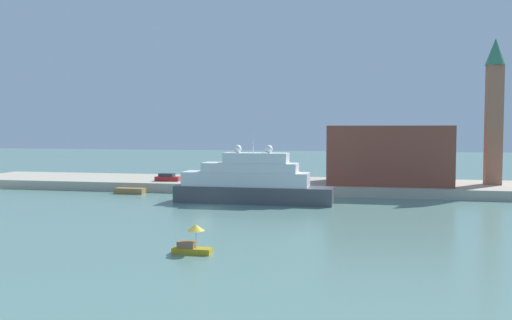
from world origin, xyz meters
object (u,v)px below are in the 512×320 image
Objects in this scene: person_figure at (193,178)px; mooring_bollard at (214,182)px; harbor_building at (388,155)px; small_motorboat at (192,242)px; bell_tower at (494,105)px; parked_car at (168,178)px; large_yacht at (251,183)px; work_barge at (130,191)px.

mooring_bollard is (5.02, -3.28, -0.33)m from person_figure.
harbor_building is 12.86× the size of person_figure.
small_motorboat is 55.30m from harbor_building.
mooring_bollard is (-47.22, -9.01, -13.25)m from bell_tower.
small_motorboat is at bearing -66.46° from parked_car.
large_yacht is 1.16× the size of harbor_building.
parked_car is at bearing 161.24° from mooring_bollard.
mooring_bollard is at bearing 129.20° from large_yacht.
person_figure reaches higher than parked_car.
person_figure is 6.00m from mooring_bollard.
large_yacht is 27.67m from harbor_building.
person_figure reaches higher than small_motorboat.
mooring_bollard is at bearing -169.20° from bell_tower.
harbor_building is 30.84m from mooring_bollard.
work_barge is at bearing 121.48° from small_motorboat.
mooring_bollard is (-11.05, 44.76, 1.01)m from small_motorboat.
harbor_building is at bearing 6.12° from person_figure.
large_yacht is at bearing -50.80° from mooring_bollard.
harbor_building reaches higher than mooring_bollard.
harbor_building is 40.01m from parked_car.
person_figure is at bearing 146.81° from mooring_bollard.
person_figure is (-34.69, -3.72, -4.33)m from harbor_building.
harbor_building is (43.81, 10.65, 6.20)m from work_barge.
large_yacht is 14.96× the size of person_figure.
large_yacht is at bearing -45.58° from person_figure.
bell_tower is 30.67× the size of mooring_bollard.
bell_tower is at bearing 10.80° from mooring_bollard.
work_barge is 64.37m from bell_tower.
harbor_building is at bearing 70.21° from small_motorboat.
mooring_bollard is (14.13, 3.65, 1.54)m from work_barge.
bell_tower is (61.35, 12.65, 14.79)m from work_barge.
small_motorboat is 0.17× the size of harbor_building.
small_motorboat is at bearing -109.79° from harbor_building.
parked_car is 2.85× the size of person_figure.
person_figure is at bearing -173.88° from harbor_building.
work_barge is 1.13× the size of parked_car.
large_yacht is 19.95m from person_figure.
small_motorboat is 48.22m from work_barge.
small_motorboat is at bearing -123.93° from bell_tower.
parked_car is at bearing 59.04° from work_barge.
parked_car is (-57.14, -5.63, -13.05)m from bell_tower.
mooring_bollard reaches higher than work_barge.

